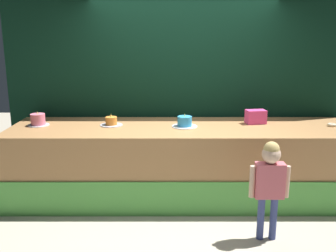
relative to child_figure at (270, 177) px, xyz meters
name	(u,v)px	position (x,y,z in m)	size (l,w,h in m)	color
ground_plane	(186,216)	(-0.81, 0.51, -0.68)	(12.00, 12.00, 0.00)	#BCB29E
stage_platform	(184,162)	(-0.81, 1.06, -0.21)	(4.37, 1.14, 0.94)	#B27F4C
curtain_backdrop	(183,77)	(-0.81, 1.73, 0.81)	(4.87, 0.08, 2.97)	black
child_figure	(270,177)	(0.00, 0.00, 0.00)	(0.40, 0.19, 1.05)	#3F4C8C
pink_box	(256,117)	(0.12, 1.24, 0.35)	(0.25, 0.15, 0.18)	#EF4593
donut	(332,125)	(1.05, 1.09, 0.28)	(0.11, 0.11, 0.04)	beige
cake_left	(38,120)	(-2.66, 1.13, 0.33)	(0.27, 0.27, 0.19)	silver
cake_center	(111,122)	(-1.74, 1.13, 0.31)	(0.29, 0.29, 0.16)	silver
cake_right	(184,122)	(-0.81, 1.06, 0.32)	(0.32, 0.32, 0.18)	white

